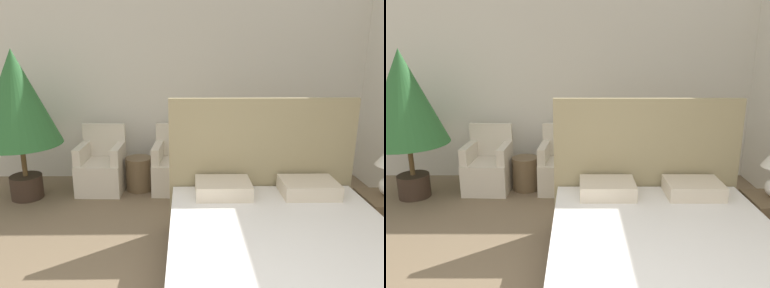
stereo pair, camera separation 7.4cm
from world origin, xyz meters
The scene contains 6 objects.
wall_back centered at (0.00, 4.10, 1.45)m, with size 10.00×0.06×2.90m.
bed centered at (0.82, 1.41, 0.29)m, with size 1.87×2.25×1.39m.
armchair_near_window_left centered at (-1.06, 3.52, 0.28)m, with size 0.60×0.58×0.86m.
armchair_near_window_right centered at (-0.08, 3.52, 0.28)m, with size 0.61×0.60×0.86m.
potted_palm centered at (-1.96, 3.29, 1.23)m, with size 0.99×0.99×1.85m.
side_table centered at (-0.57, 3.54, 0.22)m, with size 0.35×0.35×0.44m.
Camera 2 is at (0.13, -1.17, 1.91)m, focal length 35.00 mm.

